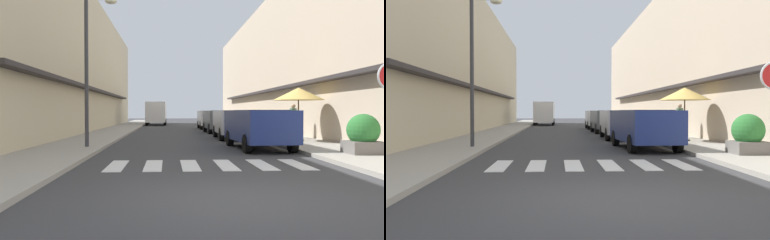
{
  "view_description": "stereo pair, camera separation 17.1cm",
  "coord_description": "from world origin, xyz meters",
  "views": [
    {
      "loc": [
        -1.06,
        -6.31,
        1.42
      ],
      "look_at": [
        0.04,
        11.74,
        1.03
      ],
      "focal_mm": 37.72,
      "sensor_mm": 36.0,
      "label": 1
    },
    {
      "loc": [
        -0.89,
        -6.32,
        1.42
      ],
      "look_at": [
        0.04,
        11.74,
        1.03
      ],
      "focal_mm": 37.72,
      "sensor_mm": 36.0,
      "label": 2
    }
  ],
  "objects": [
    {
      "name": "parked_car_near",
      "position": [
        2.35,
        8.58,
        0.92
      ],
      "size": [
        1.97,
        4.53,
        1.47
      ],
      "color": "navy",
      "rests_on": "ground_plane"
    },
    {
      "name": "parked_car_distant",
      "position": [
        2.35,
        25.88,
        0.92
      ],
      "size": [
        1.83,
        3.99,
        1.47
      ],
      "color": "silver",
      "rests_on": "ground_plane"
    },
    {
      "name": "planter_corner",
      "position": [
        4.95,
        5.71,
        0.7
      ],
      "size": [
        1.0,
        1.0,
        1.22
      ],
      "color": "slate",
      "rests_on": "sidewalk_right"
    },
    {
      "name": "parked_car_mid",
      "position": [
        2.35,
        14.24,
        0.92
      ],
      "size": [
        1.88,
        4.47,
        1.47
      ],
      "color": "silver",
      "rests_on": "ground_plane"
    },
    {
      "name": "sidewalk_right",
      "position": [
        4.69,
        19.77,
        0.06
      ],
      "size": [
        2.58,
        69.19,
        0.12
      ],
      "primitive_type": "cube",
      "color": "#9E998E",
      "rests_on": "ground_plane"
    },
    {
      "name": "building_row_left",
      "position": [
        -8.48,
        21.24,
        4.66
      ],
      "size": [
        5.5,
        46.48,
        9.32
      ],
      "color": "beige",
      "rests_on": "ground_plane"
    },
    {
      "name": "ground_plane",
      "position": [
        0.0,
        19.77,
        0.0
      ],
      "size": [
        108.72,
        108.72,
        0.0
      ],
      "primitive_type": "plane",
      "color": "#38383A"
    },
    {
      "name": "cafe_umbrella",
      "position": [
        4.72,
        11.16,
        2.18
      ],
      "size": [
        2.23,
        2.23,
        2.35
      ],
      "color": "#262626",
      "rests_on": "sidewalk_right"
    },
    {
      "name": "delivery_van",
      "position": [
        -2.2,
        35.34,
        1.41
      ],
      "size": [
        2.08,
        5.43,
        2.37
      ],
      "color": "silver",
      "rests_on": "ground_plane"
    },
    {
      "name": "sidewalk_left",
      "position": [
        -4.69,
        19.77,
        0.06
      ],
      "size": [
        2.58,
        69.19,
        0.12
      ],
      "primitive_type": "cube",
      "color": "#9E998E",
      "rests_on": "ground_plane"
    },
    {
      "name": "parked_car_far",
      "position": [
        2.35,
        19.97,
        0.92
      ],
      "size": [
        1.9,
        3.97,
        1.47
      ],
      "color": "#4C5156",
      "rests_on": "ground_plane"
    },
    {
      "name": "building_row_right",
      "position": [
        8.48,
        21.24,
        4.71
      ],
      "size": [
        5.5,
        46.48,
        9.43
      ],
      "color": "#C6B299",
      "rests_on": "ground_plane"
    },
    {
      "name": "pedestrian_walking_near",
      "position": [
        5.02,
        12.85,
        1.0
      ],
      "size": [
        0.34,
        0.34,
        1.67
      ],
      "rotation": [
        0.0,
        0.0,
        5.26
      ],
      "color": "#282B33",
      "rests_on": "sidewalk_right"
    },
    {
      "name": "crosswalk",
      "position": [
        -0.0,
        4.21,
        0.01
      ],
      "size": [
        5.2,
        2.2,
        0.01
      ],
      "color": "silver",
      "rests_on": "ground_plane"
    },
    {
      "name": "street_lamp",
      "position": [
        -3.84,
        8.72,
        3.52
      ],
      "size": [
        1.19,
        0.28,
        5.59
      ],
      "color": "#38383D",
      "rests_on": "sidewalk_left"
    }
  ]
}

